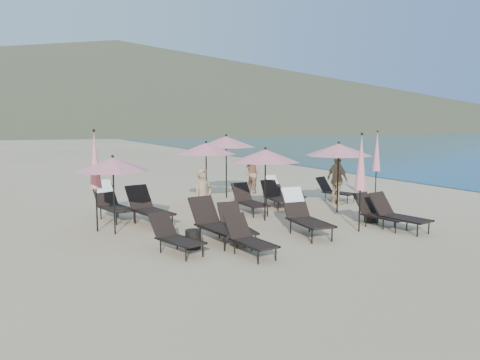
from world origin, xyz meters
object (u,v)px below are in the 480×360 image
lounger_7 (148,207)px  lounger_5 (397,214)px  lounger_8 (249,200)px  beachgoer_b (251,174)px  lounger_0 (175,236)px  lounger_4 (379,212)px  lounger_6 (111,201)px  lounger_3 (303,213)px  umbrella_closed_1 (377,152)px  umbrella_open_0 (113,164)px  lounger_12 (249,238)px  side_table_0 (193,239)px  beachgoer_c (337,179)px  side_table_1 (371,215)px  umbrella_open_4 (226,142)px  umbrella_open_3 (206,149)px  lounger_9 (276,195)px  umbrella_open_1 (265,156)px  lounger_1 (216,222)px  lounger_2 (236,224)px  umbrella_closed_2 (95,161)px  beachgoer_a (203,198)px  lounger_10 (282,191)px  lounger_11 (334,190)px  umbrella_closed_0 (361,163)px  umbrella_open_2 (339,150)px

lounger_7 → lounger_5: bearing=-44.2°
lounger_8 → beachgoer_b: size_ratio=1.01×
lounger_0 → lounger_4: bearing=-18.7°
lounger_6 → lounger_8: 4.29m
lounger_3 → beachgoer_b: 7.26m
lounger_4 → umbrella_closed_1: size_ratio=0.63×
umbrella_open_0 → umbrella_closed_1: umbrella_closed_1 is taller
lounger_6 → beachgoer_b: 6.81m
lounger_12 → side_table_0: bearing=124.9°
lounger_12 → beachgoer_c: 7.27m
lounger_3 → beachgoer_c: size_ratio=1.07×
umbrella_closed_1 → lounger_3: bearing=-149.7°
lounger_0 → lounger_4: size_ratio=0.96×
lounger_6 → side_table_1: bearing=-43.0°
lounger_4 → umbrella_open_4: bearing=95.2°
lounger_5 → umbrella_open_3: umbrella_open_3 is taller
lounger_4 → lounger_9: bearing=94.8°
beachgoer_b → lounger_3: bearing=-33.0°
lounger_12 → umbrella_closed_1: umbrella_closed_1 is taller
beachgoer_c → umbrella_open_1: bearing=108.7°
lounger_9 → umbrella_closed_1: umbrella_closed_1 is taller
lounger_1 → umbrella_open_0: bearing=129.2°
side_table_1 → umbrella_open_1: bearing=150.2°
lounger_2 → lounger_4: bearing=0.2°
lounger_1 → lounger_8: 3.74m
umbrella_closed_2 → beachgoer_a: 3.05m
lounger_9 → lounger_10: bearing=47.2°
lounger_0 → lounger_7: lounger_7 is taller
umbrella_closed_1 → lounger_9: bearing=172.6°
lounger_7 → umbrella_open_3: (2.57, 1.82, 1.53)m
lounger_9 → lounger_1: bearing=-131.9°
lounger_11 → umbrella_closed_1: umbrella_closed_1 is taller
lounger_12 → umbrella_closed_0: 4.02m
umbrella_open_2 → umbrella_open_1: bearing=-178.1°
side_table_1 → lounger_8: bearing=132.7°
lounger_4 → lounger_11: size_ratio=1.04×
lounger_11 → umbrella_open_1: size_ratio=0.72×
lounger_9 → side_table_1: size_ratio=3.69×
umbrella_closed_1 → beachgoer_c: bearing=178.1°
umbrella_closed_1 → lounger_6: bearing=173.4°
lounger_1 → lounger_6: 4.31m
lounger_4 → lounger_10: (-0.41, 4.45, 0.05)m
lounger_4 → lounger_11: bearing=58.8°
lounger_8 → lounger_10: 2.15m
lounger_0 → lounger_6: bearing=78.7°
lounger_0 → lounger_4: 5.95m
umbrella_open_2 → umbrella_closed_1: bearing=23.3°
lounger_1 → umbrella_open_4: 6.89m
lounger_11 → side_table_1: (-1.38, -3.51, -0.18)m
lounger_1 → umbrella_closed_2: (-2.41, 2.45, 1.43)m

